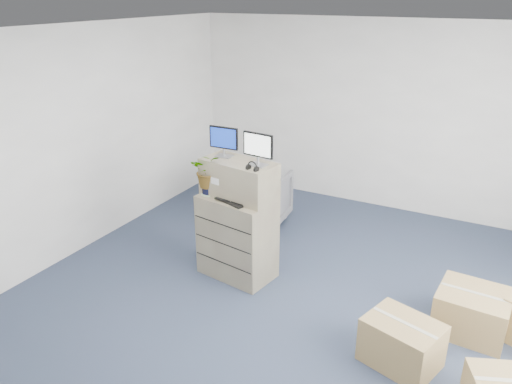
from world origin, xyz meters
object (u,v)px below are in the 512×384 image
at_px(keyboard, 232,201).
at_px(water_bottle, 249,188).
at_px(filing_cabinet_lower, 237,237).
at_px(monitor_right, 258,147).
at_px(monitor_left, 224,140).
at_px(potted_plant, 209,175).
at_px(office_chair, 257,196).

xyz_separation_m(keyboard, water_bottle, (0.12, 0.17, 0.12)).
xyz_separation_m(filing_cabinet_lower, monitor_right, (0.26, 0.02, 1.11)).
bearing_deg(filing_cabinet_lower, monitor_left, 162.79).
xyz_separation_m(monitor_left, monitor_right, (0.48, -0.09, 0.01)).
bearing_deg(filing_cabinet_lower, potted_plant, -163.56).
distance_m(potted_plant, office_chair, 1.61).
height_order(keyboard, office_chair, keyboard).
xyz_separation_m(filing_cabinet_lower, office_chair, (-0.46, 1.35, -0.07)).
bearing_deg(monitor_left, keyboard, -46.32).
bearing_deg(monitor_left, water_bottle, -11.07).
distance_m(monitor_right, office_chair, 1.92).
height_order(monitor_right, potted_plant, monitor_right).
bearing_deg(office_chair, water_bottle, 109.78).
bearing_deg(filing_cabinet_lower, keyboard, -76.89).
relative_size(monitor_left, monitor_right, 0.96).
bearing_deg(water_bottle, potted_plant, -168.56).
bearing_deg(potted_plant, filing_cabinet_lower, 7.40).
relative_size(monitor_right, office_chair, 0.43).
xyz_separation_m(monitor_left, water_bottle, (0.34, -0.06, -0.49)).
xyz_separation_m(monitor_left, keyboard, (0.23, -0.22, -0.60)).
height_order(filing_cabinet_lower, monitor_right, monitor_right).
bearing_deg(water_bottle, monitor_right, -12.98).
distance_m(filing_cabinet_lower, monitor_right, 1.14).
distance_m(filing_cabinet_lower, keyboard, 0.52).
bearing_deg(monitor_right, water_bottle, 173.36).
height_order(keyboard, water_bottle, water_bottle).
bearing_deg(monitor_right, potted_plant, -167.66).
relative_size(keyboard, potted_plant, 0.83).
height_order(filing_cabinet_lower, monitor_left, monitor_left).
xyz_separation_m(monitor_right, water_bottle, (-0.13, 0.03, -0.49)).
distance_m(keyboard, potted_plant, 0.41).
relative_size(monitor_right, water_bottle, 1.41).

